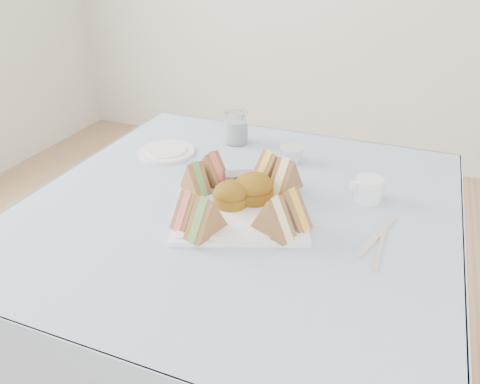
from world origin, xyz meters
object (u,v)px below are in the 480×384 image
at_px(table, 239,318).
at_px(creamer_jug, 369,189).
at_px(serving_plate, 240,208).
at_px(water_glass, 237,127).

height_order(table, creamer_jug, creamer_jug).
height_order(serving_plate, water_glass, water_glass).
relative_size(table, water_glass, 8.70).
bearing_deg(table, serving_plate, -62.51).
xyz_separation_m(water_glass, creamer_jug, (0.44, -0.21, -0.02)).
relative_size(table, creamer_jug, 13.54).
bearing_deg(creamer_jug, water_glass, 130.10).
height_order(table, water_glass, water_glass).
bearing_deg(water_glass, serving_plate, -66.84).
height_order(water_glass, creamer_jug, water_glass).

